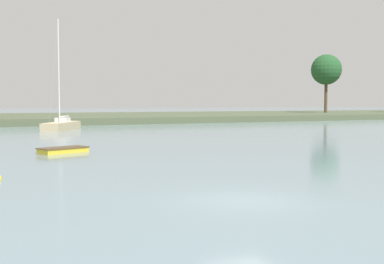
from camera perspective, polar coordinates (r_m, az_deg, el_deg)
The scene contains 5 objects.
ground_plane at distance 16.61m, azimuth 6.10°, elevation -8.04°, with size 550.80×550.80×0.00m, color gray.
far_shore_bank at distance 91.56m, azimuth -19.44°, elevation 1.54°, with size 247.86×42.51×1.05m, color #4C563D.
dinghy_yellow at distance 33.04m, azimuth -15.02°, elevation -2.17°, with size 3.55×2.63×0.50m.
sailboat_sand at distance 60.42m, azimuth -15.19°, elevation 0.49°, with size 5.93×8.44×13.88m.
shore_tree_center_right at distance 115.82m, azimuth 15.63°, elevation 7.10°, with size 6.98×6.98×13.39m.
Camera 1 is at (-8.34, -13.97, 3.31)m, focal length 45.01 mm.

